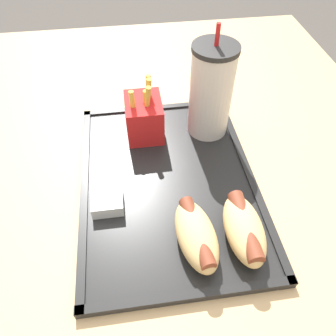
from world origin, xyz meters
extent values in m
plane|color=#4C4742|center=(0.00, 0.00, 0.00)|extent=(8.00, 8.00, 0.00)
cube|color=tan|center=(0.00, 0.00, 0.38)|extent=(1.12, 0.92, 0.76)
cube|color=black|center=(0.04, 0.00, 0.77)|extent=(0.40, 0.28, 0.01)
cube|color=black|center=(0.04, -0.14, 0.77)|extent=(0.40, 0.01, 0.00)
cube|color=black|center=(0.04, 0.14, 0.77)|extent=(0.40, 0.01, 0.00)
cube|color=black|center=(-0.16, 0.00, 0.77)|extent=(0.01, 0.28, 0.00)
cube|color=black|center=(0.23, 0.00, 0.77)|extent=(0.01, 0.28, 0.00)
cylinder|color=silver|center=(-0.08, 0.09, 0.85)|extent=(0.07, 0.07, 0.16)
cylinder|color=#262626|center=(-0.08, 0.09, 0.94)|extent=(0.08, 0.08, 0.01)
cylinder|color=red|center=(-0.08, 0.09, 0.96)|extent=(0.01, 0.01, 0.03)
ellipsoid|color=#DBB270|center=(0.16, 0.09, 0.79)|extent=(0.12, 0.05, 0.04)
cylinder|color=brown|center=(0.16, 0.09, 0.80)|extent=(0.11, 0.02, 0.02)
ellipsoid|color=#DBB270|center=(0.16, 0.02, 0.79)|extent=(0.12, 0.06, 0.04)
cylinder|color=brown|center=(0.16, 0.02, 0.80)|extent=(0.11, 0.03, 0.02)
cube|color=red|center=(-0.09, -0.03, 0.81)|extent=(0.08, 0.06, 0.07)
cylinder|color=gold|center=(-0.09, -0.02, 0.84)|extent=(0.02, 0.02, 0.09)
cylinder|color=gold|center=(-0.08, -0.04, 0.84)|extent=(0.01, 0.01, 0.06)
cylinder|color=gold|center=(-0.08, -0.02, 0.84)|extent=(0.01, 0.01, 0.06)
cylinder|color=gold|center=(-0.08, -0.02, 0.84)|extent=(0.02, 0.02, 0.08)
cylinder|color=gold|center=(-0.10, -0.01, 0.84)|extent=(0.02, 0.01, 0.08)
cube|color=silver|center=(0.07, -0.10, 0.78)|extent=(0.05, 0.05, 0.02)
cube|color=white|center=(0.07, -0.10, 0.79)|extent=(0.04, 0.04, 0.00)
camera|label=1|loc=(0.38, -0.05, 1.19)|focal=35.00mm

